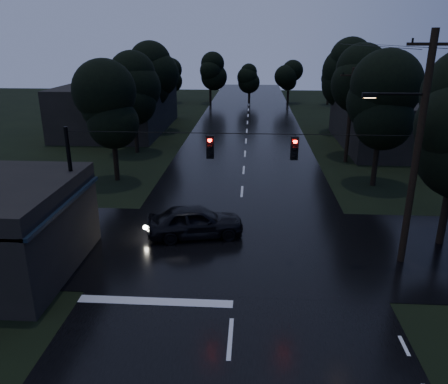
# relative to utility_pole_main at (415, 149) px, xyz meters

# --- Properties ---
(main_road) EXTENTS (12.00, 120.00, 0.02)m
(main_road) POSITION_rel_utility_pole_main_xyz_m (-7.41, 19.00, -5.26)
(main_road) COLOR black
(main_road) RESTS_ON ground
(cross_street) EXTENTS (60.00, 9.00, 0.02)m
(cross_street) POSITION_rel_utility_pole_main_xyz_m (-7.41, 1.00, -5.26)
(cross_street) COLOR black
(cross_street) RESTS_ON ground
(building_far_right) EXTENTS (10.00, 14.00, 4.40)m
(building_far_right) POSITION_rel_utility_pole_main_xyz_m (6.59, 23.00, -3.06)
(building_far_right) COLOR black
(building_far_right) RESTS_ON ground
(building_far_left) EXTENTS (10.00, 16.00, 5.00)m
(building_far_left) POSITION_rel_utility_pole_main_xyz_m (-21.41, 29.00, -2.76)
(building_far_left) COLOR black
(building_far_left) RESTS_ON ground
(utility_pole_main) EXTENTS (3.50, 0.30, 10.00)m
(utility_pole_main) POSITION_rel_utility_pole_main_xyz_m (0.00, 0.00, 0.00)
(utility_pole_main) COLOR black
(utility_pole_main) RESTS_ON ground
(utility_pole_far) EXTENTS (2.00, 0.30, 7.50)m
(utility_pole_far) POSITION_rel_utility_pole_main_xyz_m (0.89, 17.00, -1.38)
(utility_pole_far) COLOR black
(utility_pole_far) RESTS_ON ground
(anchor_pole_left) EXTENTS (0.18, 0.18, 6.00)m
(anchor_pole_left) POSITION_rel_utility_pole_main_xyz_m (-14.91, 0.00, -2.26)
(anchor_pole_left) COLOR black
(anchor_pole_left) RESTS_ON ground
(span_signals) EXTENTS (15.00, 0.37, 1.12)m
(span_signals) POSITION_rel_utility_pole_main_xyz_m (-6.85, -0.01, -0.01)
(span_signals) COLOR black
(span_signals) RESTS_ON ground
(tree_left_a) EXTENTS (3.92, 3.92, 8.26)m
(tree_left_a) POSITION_rel_utility_pole_main_xyz_m (-16.41, 11.00, -0.02)
(tree_left_a) COLOR black
(tree_left_a) RESTS_ON ground
(tree_left_b) EXTENTS (4.20, 4.20, 8.85)m
(tree_left_b) POSITION_rel_utility_pole_main_xyz_m (-17.01, 19.00, 0.36)
(tree_left_b) COLOR black
(tree_left_b) RESTS_ON ground
(tree_left_c) EXTENTS (4.48, 4.48, 9.44)m
(tree_left_c) POSITION_rel_utility_pole_main_xyz_m (-17.61, 29.00, 0.74)
(tree_left_c) COLOR black
(tree_left_c) RESTS_ON ground
(tree_right_a) EXTENTS (4.20, 4.20, 8.85)m
(tree_right_a) POSITION_rel_utility_pole_main_xyz_m (1.59, 11.00, 0.36)
(tree_right_a) COLOR black
(tree_right_a) RESTS_ON ground
(tree_right_b) EXTENTS (4.48, 4.48, 9.44)m
(tree_right_b) POSITION_rel_utility_pole_main_xyz_m (2.19, 19.00, 0.74)
(tree_right_b) COLOR black
(tree_right_b) RESTS_ON ground
(tree_right_c) EXTENTS (4.76, 4.76, 10.03)m
(tree_right_c) POSITION_rel_utility_pole_main_xyz_m (2.79, 29.00, 1.11)
(tree_right_c) COLOR black
(tree_right_c) RESTS_ON ground
(car) EXTENTS (5.17, 2.94, 1.66)m
(car) POSITION_rel_utility_pole_main_xyz_m (-9.60, 2.01, -4.43)
(car) COLOR black
(car) RESTS_ON ground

